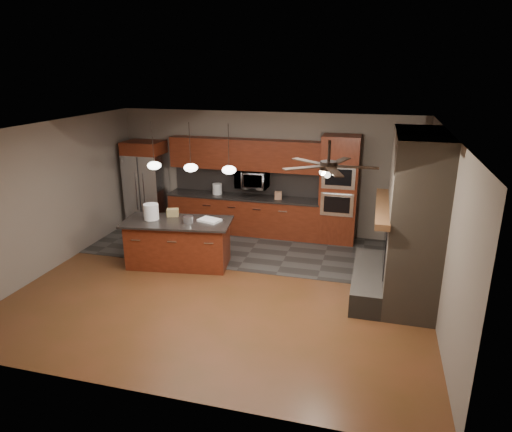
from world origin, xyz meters
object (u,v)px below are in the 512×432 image
(kitchen_island, at_px, (178,243))
(counter_box, at_px, (278,195))
(paint_can, at_px, (188,220))
(paint_tray, at_px, (210,220))
(refrigerator, at_px, (147,184))
(cardboard_box, at_px, (173,212))
(white_bucket, at_px, (151,212))
(oven_tower, at_px, (339,190))
(microwave, at_px, (252,179))
(counter_bucket, at_px, (217,189))

(kitchen_island, distance_m, counter_box, 2.63)
(paint_can, distance_m, paint_tray, 0.41)
(refrigerator, bearing_deg, cardboard_box, -49.63)
(white_bucket, relative_size, paint_can, 1.62)
(oven_tower, bearing_deg, refrigerator, -179.08)
(microwave, bearing_deg, cardboard_box, -120.65)
(white_bucket, height_order, paint_can, white_bucket)
(paint_can, xyz_separation_m, counter_bucket, (-0.18, 2.16, 0.04))
(white_bucket, height_order, paint_tray, white_bucket)
(refrigerator, relative_size, counter_bucket, 8.27)
(refrigerator, bearing_deg, counter_bucket, 2.61)
(cardboard_box, distance_m, counter_box, 2.51)
(paint_tray, bearing_deg, paint_can, -134.81)
(refrigerator, distance_m, kitchen_island, 2.72)
(kitchen_island, height_order, counter_box, counter_box)
(refrigerator, xyz_separation_m, white_bucket, (1.18, -2.06, 0.03))
(kitchen_island, distance_m, cardboard_box, 0.63)
(refrigerator, height_order, counter_bucket, refrigerator)
(oven_tower, height_order, kitchen_island, oven_tower)
(oven_tower, bearing_deg, white_bucket, -147.98)
(microwave, bearing_deg, kitchen_island, -112.83)
(oven_tower, bearing_deg, paint_can, -140.80)
(kitchen_island, bearing_deg, paint_can, -18.05)
(paint_can, distance_m, counter_box, 2.47)
(cardboard_box, bearing_deg, paint_tray, -28.35)
(kitchen_island, bearing_deg, cardboard_box, 120.09)
(counter_bucket, bearing_deg, paint_tray, -74.73)
(microwave, relative_size, counter_box, 4.18)
(paint_tray, distance_m, cardboard_box, 0.83)
(white_bucket, xyz_separation_m, paint_can, (0.78, -0.02, -0.09))
(microwave, bearing_deg, white_bucket, -123.25)
(counter_bucket, bearing_deg, refrigerator, -177.39)
(counter_box, bearing_deg, paint_tray, -127.25)
(microwave, height_order, kitchen_island, microwave)
(kitchen_island, xyz_separation_m, counter_box, (1.55, 2.06, 0.52))
(paint_can, xyz_separation_m, counter_box, (1.30, 2.11, 0.00))
(refrigerator, height_order, kitchen_island, refrigerator)
(refrigerator, relative_size, white_bucket, 6.78)
(white_bucket, height_order, cardboard_box, white_bucket)
(refrigerator, bearing_deg, kitchen_island, -49.91)
(white_bucket, distance_m, cardboard_box, 0.44)
(white_bucket, bearing_deg, microwave, 56.75)
(refrigerator, relative_size, paint_can, 11.00)
(paint_tray, height_order, cardboard_box, cardboard_box)
(refrigerator, height_order, paint_tray, refrigerator)
(microwave, bearing_deg, oven_tower, -1.66)
(cardboard_box, height_order, counter_bucket, counter_bucket)
(paint_can, relative_size, cardboard_box, 0.83)
(white_bucket, xyz_separation_m, cardboard_box, (0.31, 0.30, -0.08))
(kitchen_island, xyz_separation_m, cardboard_box, (-0.21, 0.27, 0.53))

